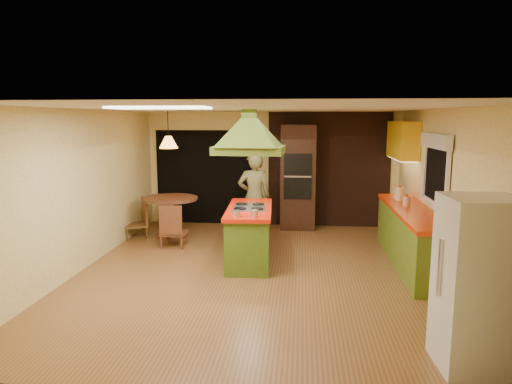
# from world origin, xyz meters

# --- Properties ---
(ground) EXTENTS (6.50, 6.50, 0.00)m
(ground) POSITION_xyz_m (0.00, 0.00, 0.00)
(ground) COLOR #8F5D2F
(ground) RESTS_ON ground
(room_walls) EXTENTS (5.50, 6.50, 6.50)m
(room_walls) POSITION_xyz_m (0.00, 0.00, 1.25)
(room_walls) COLOR #F9EFB2
(room_walls) RESTS_ON ground
(ceiling_plane) EXTENTS (6.50, 6.50, 0.00)m
(ceiling_plane) POSITION_xyz_m (0.00, 0.00, 2.50)
(ceiling_plane) COLOR silver
(ceiling_plane) RESTS_ON room_walls
(brick_panel) EXTENTS (2.64, 0.03, 2.50)m
(brick_panel) POSITION_xyz_m (1.25, 3.23, 1.25)
(brick_panel) COLOR #381E14
(brick_panel) RESTS_ON ground
(nook_opening) EXTENTS (2.20, 0.03, 2.10)m
(nook_opening) POSITION_xyz_m (-1.50, 3.23, 1.05)
(nook_opening) COLOR black
(nook_opening) RESTS_ON ground
(right_counter) EXTENTS (0.62, 3.05, 0.92)m
(right_counter) POSITION_xyz_m (2.45, 0.60, 0.46)
(right_counter) COLOR olive
(right_counter) RESTS_ON ground
(upper_cabinets) EXTENTS (0.34, 1.40, 0.70)m
(upper_cabinets) POSITION_xyz_m (2.57, 2.20, 1.95)
(upper_cabinets) COLOR yellow
(upper_cabinets) RESTS_ON room_walls
(window_right) EXTENTS (0.12, 1.35, 1.06)m
(window_right) POSITION_xyz_m (2.70, 0.40, 1.77)
(window_right) COLOR black
(window_right) RESTS_ON room_walls
(fluor_panel) EXTENTS (1.20, 0.60, 0.03)m
(fluor_panel) POSITION_xyz_m (-1.10, -1.20, 2.48)
(fluor_panel) COLOR white
(fluor_panel) RESTS_ON ceiling_plane
(kitchen_island) EXTENTS (0.83, 1.84, 0.92)m
(kitchen_island) POSITION_xyz_m (-0.19, 0.55, 0.46)
(kitchen_island) COLOR #50711C
(kitchen_island) RESTS_ON ground
(range_hood) EXTENTS (1.15, 0.85, 0.80)m
(range_hood) POSITION_xyz_m (-0.19, 0.55, 2.25)
(range_hood) COLOR #526A1A
(range_hood) RESTS_ON ceiling_plane
(man) EXTENTS (0.69, 0.52, 1.73)m
(man) POSITION_xyz_m (-0.24, 1.80, 0.86)
(man) COLOR brown
(man) RESTS_ON ground
(refrigerator) EXTENTS (0.71, 0.68, 1.65)m
(refrigerator) POSITION_xyz_m (2.32, -2.52, 0.83)
(refrigerator) COLOR white
(refrigerator) RESTS_ON ground
(wall_oven) EXTENTS (0.75, 0.61, 2.23)m
(wall_oven) POSITION_xyz_m (0.58, 2.95, 1.11)
(wall_oven) COLOR #402414
(wall_oven) RESTS_ON ground
(dining_table) EXTENTS (1.09, 1.09, 0.81)m
(dining_table) POSITION_xyz_m (-1.93, 1.91, 0.57)
(dining_table) COLOR brown
(dining_table) RESTS_ON ground
(chair_left) EXTENTS (0.59, 0.59, 0.79)m
(chair_left) POSITION_xyz_m (-2.63, 1.81, 0.40)
(chair_left) COLOR brown
(chair_left) RESTS_ON ground
(chair_near) EXTENTS (0.45, 0.45, 0.81)m
(chair_near) POSITION_xyz_m (-1.68, 1.26, 0.41)
(chair_near) COLOR brown
(chair_near) RESTS_ON ground
(pendant_lamp) EXTENTS (0.46, 0.46, 0.24)m
(pendant_lamp) POSITION_xyz_m (-1.93, 1.91, 1.90)
(pendant_lamp) COLOR #FF9E3F
(pendant_lamp) RESTS_ON ceiling_plane
(canister_large) EXTENTS (0.20, 0.20, 0.22)m
(canister_large) POSITION_xyz_m (2.40, 1.43, 1.03)
(canister_large) COLOR #FFF6CD
(canister_large) RESTS_ON right_counter
(canister_medium) EXTENTS (0.15, 0.15, 0.18)m
(canister_medium) POSITION_xyz_m (2.40, 1.65, 1.01)
(canister_medium) COLOR beige
(canister_medium) RESTS_ON right_counter
(canister_small) EXTENTS (0.13, 0.13, 0.15)m
(canister_small) POSITION_xyz_m (2.40, 0.87, 1.00)
(canister_small) COLOR beige
(canister_small) RESTS_ON right_counter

